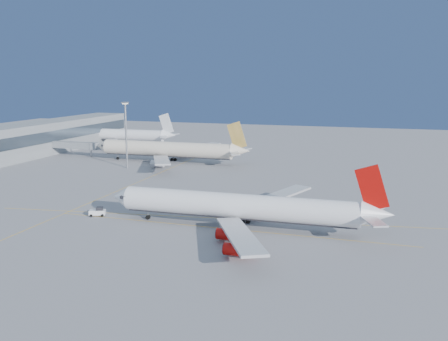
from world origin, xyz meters
TOP-DOWN VIEW (x-y plane):
  - ground at (0.00, 0.00)m, footprint 500.00×500.00m
  - terminal at (-114.93, 85.00)m, footprint 18.40×110.00m
  - jet_bridge at (-93.11, 72.00)m, footprint 23.60×3.60m
  - taxiway_lines at (-14.71, 6.34)m, footprint 118.86×140.00m
  - airliner_virgin at (9.19, -12.05)m, footprint 69.84×62.89m
  - airliner_etihad at (-45.74, 69.77)m, footprint 70.68×65.51m
  - airliner_third at (-95.11, 114.92)m, footprint 65.51×60.52m
  - pushback_tug at (-30.21, -13.29)m, footprint 4.63×3.71m
  - light_mast at (-57.10, 52.49)m, footprint 2.28×2.28m

SIDE VIEW (x-z plane):
  - ground at x=0.00m, z-range 0.00..0.00m
  - taxiway_lines at x=-14.71m, z-range 0.00..0.02m
  - pushback_tug at x=-30.21m, z-range -0.08..2.25m
  - jet_bridge at x=-93.11m, z-range 1.72..8.62m
  - airliner_virgin at x=9.19m, z-range -3.43..13.84m
  - airliner_third at x=-95.11m, z-range -3.47..14.13m
  - airliner_etihad at x=-45.74m, z-range -3.62..14.88m
  - terminal at x=-114.93m, z-range 0.01..15.01m
  - light_mast at x=-57.10m, z-range 2.38..28.79m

